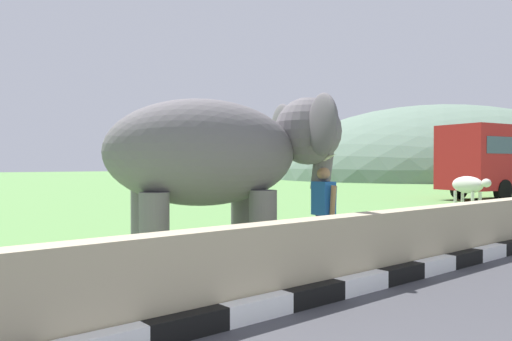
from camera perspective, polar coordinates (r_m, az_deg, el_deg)
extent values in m
cube|color=black|center=(5.18, -7.83, -17.07)|extent=(0.90, 0.20, 0.24)
cube|color=white|center=(5.69, 0.16, -15.42)|extent=(0.90, 0.20, 0.24)
cube|color=black|center=(6.28, 6.64, -13.86)|extent=(0.90, 0.20, 0.24)
cube|color=white|center=(6.95, 11.87, -12.45)|extent=(0.90, 0.20, 0.24)
cube|color=black|center=(7.66, 16.12, -11.22)|extent=(0.90, 0.20, 0.24)
cube|color=white|center=(8.40, 19.60, -10.16)|extent=(0.90, 0.20, 0.24)
cube|color=black|center=(9.18, 22.49, -9.24)|extent=(0.90, 0.20, 0.24)
cube|color=white|center=(9.98, 24.91, -8.45)|extent=(0.90, 0.20, 0.24)
cube|color=black|center=(10.79, 26.96, -7.77)|extent=(0.90, 0.20, 0.24)
cube|color=tan|center=(6.47, 5.31, -9.97)|extent=(28.00, 0.36, 1.00)
cylinder|color=#625D60|center=(8.79, -1.41, -6.16)|extent=(0.44, 0.44, 1.29)
cylinder|color=#625D60|center=(7.96, 0.80, -6.89)|extent=(0.44, 0.44, 1.29)
cylinder|color=#625D60|center=(8.38, -12.49, -6.52)|extent=(0.44, 0.44, 1.29)
cylinder|color=#625D60|center=(7.50, -11.45, -7.38)|extent=(0.44, 0.44, 1.29)
ellipsoid|color=#625D60|center=(8.05, -6.03, 2.05)|extent=(3.45, 2.51, 1.70)
sphere|color=#625D60|center=(8.74, 5.91, 4.46)|extent=(1.16, 1.16, 1.16)
ellipsoid|color=#D84C8C|center=(8.89, 7.59, 5.37)|extent=(0.55, 0.72, 0.44)
ellipsoid|color=#625D60|center=(9.38, 2.95, 4.51)|extent=(0.52, 0.93, 1.00)
ellipsoid|color=#625D60|center=(7.99, 7.54, 5.17)|extent=(0.52, 0.93, 1.00)
cylinder|color=#625D60|center=(8.86, 7.58, 0.85)|extent=(0.50, 0.64, 1.00)
cylinder|color=#625D60|center=(8.95, 8.22, -4.28)|extent=(0.35, 0.39, 0.82)
cone|color=beige|center=(9.08, 6.41, 1.48)|extent=(0.31, 0.58, 0.22)
cone|color=beige|center=(8.59, 8.14, 1.52)|extent=(0.31, 0.58, 0.22)
cylinder|color=navy|center=(8.93, 7.24, -7.59)|extent=(0.15, 0.15, 0.82)
cylinder|color=navy|center=(8.77, 8.03, -7.74)|extent=(0.15, 0.15, 0.82)
cube|color=#1E59B2|center=(8.78, 7.64, -3.14)|extent=(0.31, 0.44, 0.58)
cylinder|color=#9E7251|center=(8.99, 6.63, -3.23)|extent=(0.12, 0.17, 0.53)
cylinder|color=#9E7251|center=(8.57, 8.70, -3.42)|extent=(0.11, 0.14, 0.53)
sphere|color=#9E7251|center=(8.76, 7.65, -0.33)|extent=(0.23, 0.23, 0.23)
cylinder|color=black|center=(26.57, 21.99, -1.90)|extent=(1.03, 0.45, 1.00)
cylinder|color=black|center=(25.25, 26.16, -2.05)|extent=(1.03, 0.45, 1.00)
cylinder|color=black|center=(37.79, 23.59, -1.13)|extent=(1.04, 0.50, 1.00)
cylinder|color=black|center=(36.41, 26.42, -1.22)|extent=(1.04, 0.50, 1.00)
cylinder|color=beige|center=(20.93, 24.02, -3.09)|extent=(0.12, 0.12, 0.65)
cylinder|color=beige|center=(20.68, 23.31, -3.13)|extent=(0.12, 0.12, 0.65)
cylinder|color=beige|center=(21.57, 22.33, -2.97)|extent=(0.12, 0.12, 0.65)
cylinder|color=beige|center=(21.33, 21.62, -3.00)|extent=(0.12, 0.12, 0.65)
ellipsoid|color=beige|center=(21.09, 22.82, -1.49)|extent=(1.06, 1.61, 0.66)
ellipsoid|color=beige|center=(20.43, 24.62, -1.29)|extent=(0.38, 0.46, 0.32)
cylinder|color=beige|center=(29.63, 26.48, -1.99)|extent=(0.12, 0.12, 0.65)
cylinder|color=beige|center=(29.96, 26.21, -1.96)|extent=(0.12, 0.12, 0.65)
ellipsoid|color=beige|center=(29.58, 25.50, -0.69)|extent=(0.47, 0.46, 0.32)
ellipsoid|color=slate|center=(66.25, 20.33, -0.76)|extent=(45.55, 36.44, 17.51)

